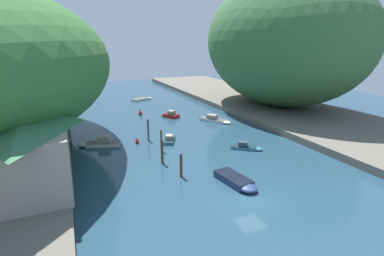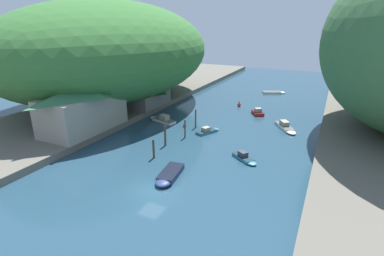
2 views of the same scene
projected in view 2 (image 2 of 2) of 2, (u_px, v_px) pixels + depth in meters
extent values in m
plane|color=#234256|center=(236.00, 116.00, 58.07)|extent=(130.00, 130.00, 0.00)
cube|color=#666056|center=(125.00, 99.00, 68.64)|extent=(22.00, 120.00, 1.02)
ellipsoid|color=#387033|center=(108.00, 52.00, 62.89)|extent=(37.87, 53.02, 20.75)
cube|color=gray|center=(83.00, 113.00, 47.09)|extent=(6.93, 13.04, 5.71)
pyramid|color=#38704C|center=(80.00, 89.00, 45.84)|extent=(7.49, 14.08, 1.69)
cube|color=slate|center=(144.00, 99.00, 61.44)|extent=(7.04, 9.50, 2.79)
pyramid|color=#38704C|center=(144.00, 88.00, 60.72)|extent=(7.61, 10.26, 1.49)
cube|color=red|center=(258.00, 113.00, 59.18)|extent=(3.05, 3.43, 0.57)
ellipsoid|color=red|center=(255.00, 111.00, 60.56)|extent=(2.20, 2.14, 0.57)
cube|color=#450A0A|center=(258.00, 112.00, 59.08)|extent=(3.11, 3.50, 0.03)
cube|color=#9E937F|center=(258.00, 110.00, 58.87)|extent=(1.60, 1.53, 0.77)
cube|color=teal|center=(243.00, 158.00, 40.07)|extent=(3.49, 3.09, 0.38)
ellipsoid|color=teal|center=(251.00, 163.00, 38.65)|extent=(2.10, 2.01, 0.38)
cube|color=#132A33|center=(243.00, 156.00, 40.00)|extent=(3.56, 3.15, 0.03)
cube|color=#333842|center=(243.00, 154.00, 39.98)|extent=(1.50, 1.45, 0.67)
cube|color=silver|center=(272.00, 92.00, 76.70)|extent=(4.97, 3.88, 0.43)
ellipsoid|color=silver|center=(280.00, 92.00, 76.69)|extent=(2.91, 2.83, 0.43)
cube|color=#504E4A|center=(272.00, 92.00, 76.62)|extent=(5.07, 3.96, 0.03)
cube|color=white|center=(284.00, 127.00, 51.74)|extent=(4.05, 5.17, 0.45)
ellipsoid|color=white|center=(291.00, 132.00, 49.36)|extent=(2.65, 2.97, 0.45)
cube|color=#525252|center=(285.00, 125.00, 51.66)|extent=(4.13, 5.28, 0.03)
cube|color=#9E937F|center=(284.00, 123.00, 51.68)|extent=(1.90, 2.11, 0.76)
cube|color=silver|center=(164.00, 121.00, 54.76)|extent=(4.93, 2.86, 0.50)
ellipsoid|color=silver|center=(155.00, 118.00, 56.22)|extent=(2.67, 2.13, 0.50)
cube|color=#504E4A|center=(164.00, 119.00, 54.67)|extent=(5.03, 2.91, 0.03)
cube|color=#9E937F|center=(164.00, 117.00, 54.43)|extent=(1.88, 1.55, 0.90)
cube|color=navy|center=(171.00, 173.00, 35.67)|extent=(2.55, 4.64, 0.69)
ellipsoid|color=navy|center=(164.00, 182.00, 33.69)|extent=(2.14, 2.45, 0.69)
cube|color=black|center=(171.00, 171.00, 35.55)|extent=(2.60, 4.74, 0.03)
cube|color=teal|center=(206.00, 132.00, 49.44)|extent=(2.78, 3.76, 0.37)
ellipsoid|color=teal|center=(214.00, 130.00, 50.47)|extent=(1.96, 2.15, 0.37)
cube|color=#132A33|center=(206.00, 131.00, 49.37)|extent=(2.84, 3.83, 0.03)
cube|color=#9E937F|center=(206.00, 129.00, 49.20)|extent=(1.42, 1.53, 0.66)
cylinder|color=#4C3D2D|center=(154.00, 149.00, 40.09)|extent=(0.32, 0.32, 2.49)
sphere|color=#4C3D2D|center=(153.00, 140.00, 39.65)|extent=(0.28, 0.28, 0.28)
cylinder|color=#4C3D2D|center=(165.00, 136.00, 44.03)|extent=(0.31, 0.31, 2.91)
sphere|color=#4C3D2D|center=(165.00, 127.00, 43.52)|extent=(0.28, 0.28, 0.28)
cylinder|color=brown|center=(185.00, 129.00, 47.08)|extent=(0.25, 0.25, 2.84)
sphere|color=brown|center=(185.00, 120.00, 46.58)|extent=(0.22, 0.22, 0.22)
cylinder|color=brown|center=(196.00, 119.00, 51.44)|extent=(0.27, 0.27, 3.16)
sphere|color=brown|center=(196.00, 110.00, 50.89)|extent=(0.24, 0.24, 0.24)
sphere|color=red|center=(239.00, 105.00, 64.79)|extent=(0.79, 0.79, 0.79)
cone|color=red|center=(239.00, 102.00, 64.59)|extent=(0.39, 0.39, 0.39)
sphere|color=red|center=(185.00, 125.00, 52.17)|extent=(0.57, 0.57, 0.57)
cone|color=red|center=(185.00, 123.00, 52.02)|extent=(0.29, 0.29, 0.29)
cylinder|color=#282D3D|center=(99.00, 129.00, 47.11)|extent=(0.13, 0.13, 0.85)
cylinder|color=#282D3D|center=(100.00, 129.00, 47.25)|extent=(0.13, 0.13, 0.85)
cube|color=gold|center=(99.00, 124.00, 46.93)|extent=(0.25, 0.40, 0.62)
sphere|color=#9E7051|center=(99.00, 122.00, 46.79)|extent=(0.22, 0.22, 0.22)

